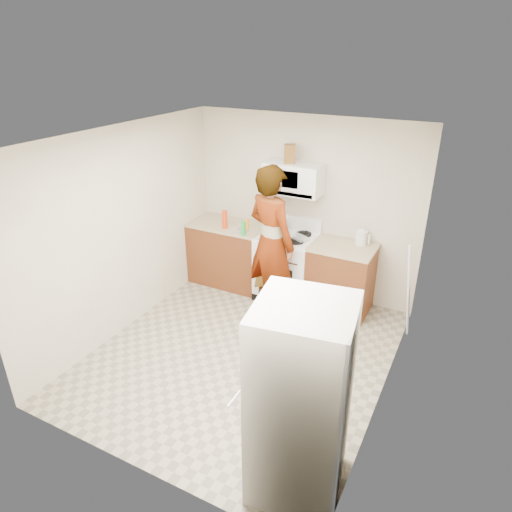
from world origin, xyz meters
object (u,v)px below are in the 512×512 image
Objects in this scene: fridge at (300,402)px; kettle at (361,238)px; gas_range at (287,265)px; person at (271,243)px; saucepan at (281,225)px; microwave at (293,178)px.

kettle is at bearing 88.32° from fridge.
fridge is (1.32, -2.78, 0.36)m from gas_range.
saucepan is (-0.15, 0.63, -0.00)m from person.
kettle is (0.99, 0.64, 0.02)m from person.
person is 2.68m from fridge.
gas_range is at bearing -90.00° from microwave.
kettle is 0.92× the size of saucepan.
gas_range is 5.76× the size of saucepan.
kettle is 1.14m from saucepan.
saucepan is at bearing 162.63° from kettle.
fridge is at bearing -65.50° from microwave.
fridge is 2.97m from kettle.
saucepan is (-1.51, 2.94, 0.16)m from fridge.
person is at bearing -76.27° from saucepan.
gas_range reaches higher than saucepan.
saucepan is at bearing -54.67° from person.
gas_range is at bearing 106.77° from fridge.
microwave is at bearing 105.78° from fridge.
person reaches higher than gas_range.
saucepan is at bearing 108.43° from fridge.
microwave is 3.31m from fridge.
gas_range is 1.12m from kettle.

